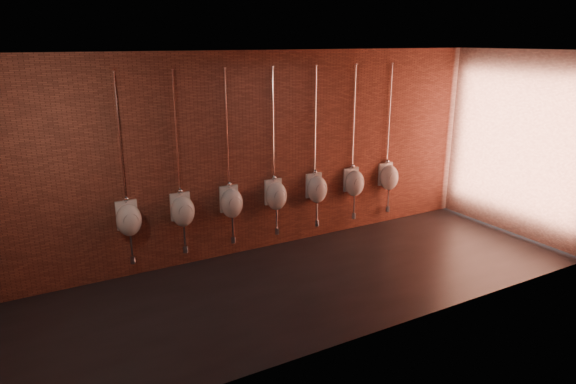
# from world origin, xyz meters

# --- Properties ---
(ground) EXTENTS (8.50, 8.50, 0.00)m
(ground) POSITION_xyz_m (0.00, 0.00, 0.00)
(ground) COLOR black
(ground) RESTS_ON ground
(room_shell) EXTENTS (8.54, 3.04, 3.22)m
(room_shell) POSITION_xyz_m (0.00, 0.00, 2.01)
(room_shell) COLOR black
(room_shell) RESTS_ON ground
(urinal_0) EXTENTS (0.36, 0.31, 2.71)m
(urinal_0) POSITION_xyz_m (-2.15, 1.38, 0.92)
(urinal_0) COLOR white
(urinal_0) RESTS_ON ground
(urinal_1) EXTENTS (0.36, 0.31, 2.71)m
(urinal_1) POSITION_xyz_m (-1.36, 1.38, 0.92)
(urinal_1) COLOR white
(urinal_1) RESTS_ON ground
(urinal_2) EXTENTS (0.36, 0.31, 2.71)m
(urinal_2) POSITION_xyz_m (-0.57, 1.38, 0.92)
(urinal_2) COLOR white
(urinal_2) RESTS_ON ground
(urinal_3) EXTENTS (0.36, 0.31, 2.71)m
(urinal_3) POSITION_xyz_m (0.21, 1.38, 0.92)
(urinal_3) COLOR white
(urinal_3) RESTS_ON ground
(urinal_4) EXTENTS (0.36, 0.31, 2.71)m
(urinal_4) POSITION_xyz_m (1.00, 1.38, 0.92)
(urinal_4) COLOR white
(urinal_4) RESTS_ON ground
(urinal_5) EXTENTS (0.36, 0.31, 2.71)m
(urinal_5) POSITION_xyz_m (1.79, 1.38, 0.92)
(urinal_5) COLOR white
(urinal_5) RESTS_ON ground
(urinal_6) EXTENTS (0.36, 0.31, 2.71)m
(urinal_6) POSITION_xyz_m (2.58, 1.38, 0.92)
(urinal_6) COLOR white
(urinal_6) RESTS_ON ground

